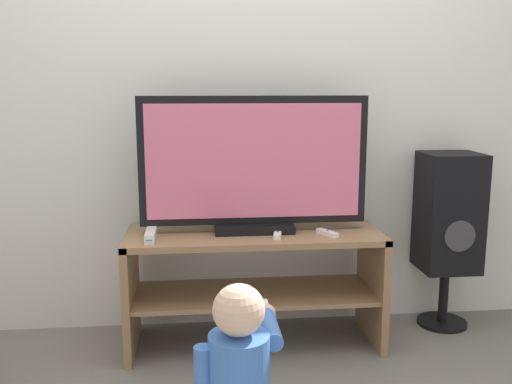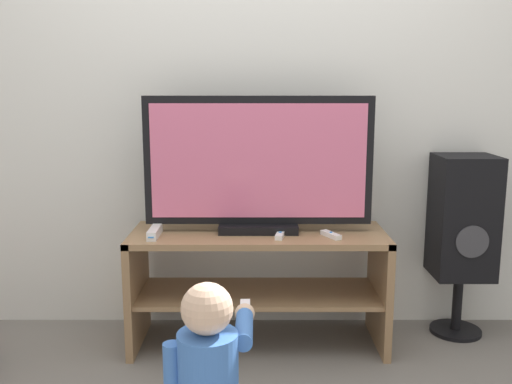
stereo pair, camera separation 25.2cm
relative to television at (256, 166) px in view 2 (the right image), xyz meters
name	(u,v)px [view 2 (the right image)]	position (x,y,z in m)	size (l,w,h in m)	color
ground_plane	(256,364)	(0.00, -0.25, -0.90)	(16.00, 16.00, 0.00)	slate
wall_back	(256,82)	(0.00, 0.29, 0.40)	(10.00, 0.06, 2.60)	silver
tv_stand	(256,270)	(0.00, -0.02, -0.52)	(1.25, 0.46, 0.58)	#93704C
television	(256,166)	(0.00, 0.00, 0.00)	(1.10, 0.20, 0.66)	black
game_console	(152,232)	(-0.49, -0.10, -0.30)	(0.04, 0.20, 0.04)	white
remote_primary	(328,235)	(0.34, -0.12, -0.31)	(0.09, 0.13, 0.03)	white
remote_secondary	(278,235)	(0.10, -0.11, -0.31)	(0.06, 0.13, 0.03)	white
child	(207,376)	(-0.15, -1.14, -0.48)	(0.27, 0.42, 0.72)	#3F4C72
speaker_tower	(460,221)	(1.04, 0.10, -0.30)	(0.29, 0.29, 0.94)	black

